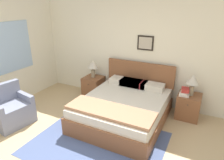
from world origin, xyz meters
TOP-DOWN VIEW (x-y plane):
  - wall_back at (0.00, 2.66)m, footprint 7.44×0.09m
  - wall_left at (-2.55, 1.29)m, footprint 0.08×5.03m
  - area_rug_main at (0.19, 0.61)m, footprint 2.36×1.86m
  - bed at (0.29, 1.59)m, footprint 1.72×2.04m
  - armchair at (-1.80, 0.37)m, footprint 0.76×0.84m
  - nightstand_near_window at (-0.95, 2.33)m, footprint 0.49×0.51m
  - nightstand_by_door at (1.54, 2.33)m, footprint 0.49×0.51m
  - table_lamp_near_window at (-0.96, 2.34)m, footprint 0.28×0.28m
  - table_lamp_by_door at (1.55, 2.34)m, footprint 0.28×0.28m
  - book_thick_bottom at (1.43, 2.28)m, footprint 0.21×0.26m
  - book_hardcover_middle at (1.43, 2.28)m, footprint 0.20×0.27m
  - book_novel_upper at (1.43, 2.28)m, footprint 0.18×0.24m
  - book_slim_near_top at (1.43, 2.28)m, footprint 0.19×0.24m

SIDE VIEW (x-z plane):
  - area_rug_main at x=0.19m, z-range 0.00..0.01m
  - nightstand_near_window at x=-0.95m, z-range 0.00..0.55m
  - nightstand_by_door at x=1.54m, z-range 0.00..0.55m
  - bed at x=0.29m, z-range -0.24..0.84m
  - armchair at x=-1.80m, z-range -0.12..0.73m
  - book_thick_bottom at x=1.43m, z-range 0.55..0.59m
  - book_hardcover_middle at x=1.43m, z-range 0.59..0.63m
  - book_novel_upper at x=1.43m, z-range 0.63..0.67m
  - book_slim_near_top at x=1.43m, z-range 0.67..0.71m
  - table_lamp_near_window at x=-0.96m, z-range 0.65..1.13m
  - table_lamp_by_door at x=1.55m, z-range 0.65..1.13m
  - wall_back at x=0.00m, z-range 0.00..2.60m
  - wall_left at x=-2.55m, z-range 0.01..2.61m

